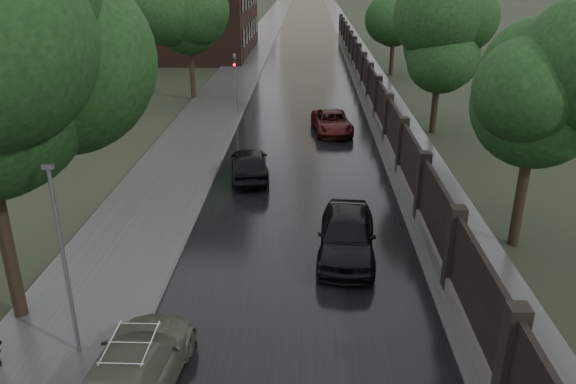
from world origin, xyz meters
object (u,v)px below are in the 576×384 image
at_px(volga_sedan, 134,369).
at_px(car_right_near, 347,234).
at_px(tree_left_far, 189,24).
at_px(car_right_far, 332,122).
at_px(tree_right_a, 536,106).
at_px(tree_right_c, 395,16).
at_px(tree_right_b, 441,45).
at_px(traffic_light, 235,80).
at_px(hatchback_left, 250,163).
at_px(lamp_post, 64,262).

xyz_separation_m(volga_sedan, car_right_near, (5.20, 6.72, 0.11)).
distance_m(tree_left_far, car_right_far, 13.49).
xyz_separation_m(tree_right_a, volga_sedan, (-11.10, -7.76, -4.27)).
relative_size(tree_right_c, car_right_far, 1.59).
xyz_separation_m(tree_left_far, tree_right_a, (15.50, -22.00, -0.29)).
relative_size(tree_right_b, volga_sedan, 1.50).
height_order(tree_right_b, traffic_light, tree_right_b).
bearing_deg(traffic_light, tree_right_a, -55.23).
distance_m(tree_left_far, tree_right_c, 18.45).
xyz_separation_m(hatchback_left, car_right_near, (3.97, -7.25, 0.08)).
distance_m(tree_right_a, car_right_near, 7.29).
xyz_separation_m(tree_right_c, car_right_near, (-5.90, -33.04, -4.16)).
height_order(tree_right_c, traffic_light, tree_right_c).
bearing_deg(tree_right_b, traffic_light, 165.76).
bearing_deg(car_right_far, tree_left_far, 133.34).
distance_m(tree_right_c, traffic_light, 19.26).
bearing_deg(tree_right_c, tree_right_a, -90.00).
bearing_deg(lamp_post, tree_right_b, 57.82).
height_order(lamp_post, car_right_far, lamp_post).
height_order(tree_right_b, tree_right_c, same).
bearing_deg(hatchback_left, tree_right_b, -149.08).
relative_size(traffic_light, volga_sedan, 0.85).
bearing_deg(car_right_near, tree_left_far, 116.99).
bearing_deg(tree_right_b, lamp_post, -122.18).
xyz_separation_m(tree_right_a, tree_right_b, (0.00, 14.00, 0.00)).
bearing_deg(volga_sedan, car_right_far, -98.98).
xyz_separation_m(tree_left_far, tree_right_c, (15.50, 10.00, -0.29)).
relative_size(tree_right_a, car_right_near, 1.52).
xyz_separation_m(tree_left_far, traffic_light, (3.70, -5.01, -2.84)).
height_order(traffic_light, car_right_near, traffic_light).
xyz_separation_m(traffic_light, car_right_near, (5.90, -18.03, -1.61)).
relative_size(tree_right_b, car_right_far, 1.59).
height_order(tree_right_c, volga_sedan, tree_right_c).
bearing_deg(tree_right_b, hatchback_left, -141.74).
distance_m(traffic_light, hatchback_left, 11.08).
xyz_separation_m(tree_right_c, car_right_far, (-5.85, -18.22, -4.34)).
xyz_separation_m(tree_right_c, hatchback_left, (-9.87, -25.79, -4.24)).
bearing_deg(lamp_post, car_right_near, 37.96).
bearing_deg(volga_sedan, tree_right_a, -140.32).
relative_size(tree_left_far, volga_sedan, 1.58).
bearing_deg(car_right_near, hatchback_left, 123.08).
distance_m(volga_sedan, hatchback_left, 14.03).
height_order(lamp_post, traffic_light, lamp_post).
xyz_separation_m(tree_right_c, traffic_light, (-11.80, -15.01, -2.55)).
height_order(volga_sedan, car_right_near, car_right_near).
height_order(tree_right_b, hatchback_left, tree_right_b).
bearing_deg(traffic_light, car_right_far, -28.41).
distance_m(volga_sedan, car_right_far, 22.17).
relative_size(car_right_near, car_right_far, 1.05).
distance_m(tree_right_b, hatchback_left, 13.27).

